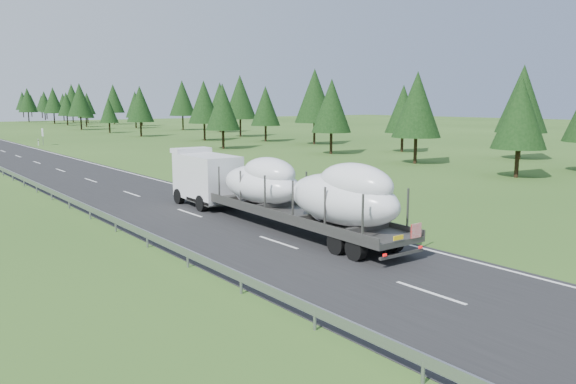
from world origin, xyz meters
TOP-DOWN VIEW (x-y plane):
  - ground at (0.00, 0.00)m, footprint 400.00×400.00m
  - highway_sign at (7.20, 80.00)m, footprint 0.08×0.90m
  - tree_line_right at (39.49, 110.97)m, footprint 28.06×297.89m
  - boat_truck at (2.07, 12.04)m, footprint 3.14×19.46m

SIDE VIEW (x-z plane):
  - ground at x=0.00m, z-range 0.00..0.00m
  - highway_sign at x=7.20m, z-range 0.51..3.11m
  - boat_truck at x=2.07m, z-range 0.15..4.12m
  - tree_line_right at x=39.49m, z-range 0.43..12.96m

